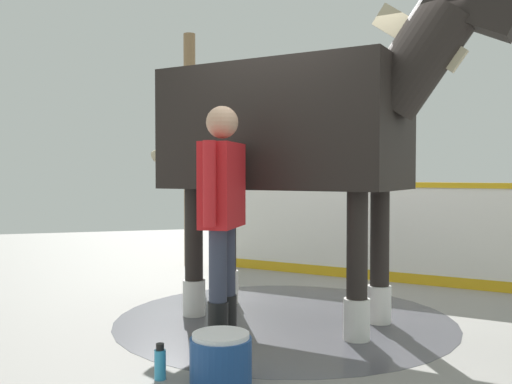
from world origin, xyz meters
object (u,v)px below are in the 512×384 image
at_px(bottle_shampoo, 160,363).
at_px(horse, 297,131).
at_px(wash_bucket, 221,358).
at_px(handler, 222,206).
at_px(bottle_spray, 202,352).

bearing_deg(bottle_shampoo, horse, 129.82).
height_order(wash_bucket, bottle_shampoo, wash_bucket).
distance_m(handler, bottle_shampoo, 1.21).
relative_size(horse, bottle_spray, 12.73).
bearing_deg(bottle_spray, handler, 150.69).
height_order(handler, bottle_spray, handler).
height_order(horse, handler, horse).
bearing_deg(bottle_shampoo, bottle_spray, 117.36).
bearing_deg(bottle_spray, horse, 132.76).
distance_m(wash_bucket, bottle_shampoo, 0.38).
height_order(handler, wash_bucket, handler).
xyz_separation_m(horse, wash_bucket, (1.23, -0.94, -1.48)).
xyz_separation_m(horse, bottle_shampoo, (1.07, -1.29, -1.53)).
height_order(wash_bucket, bottle_spray, wash_bucket).
bearing_deg(wash_bucket, bottle_shampoo, -113.52).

